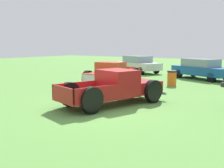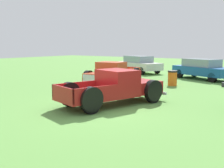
{
  "view_description": "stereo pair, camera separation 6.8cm",
  "coord_description": "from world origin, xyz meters",
  "px_view_note": "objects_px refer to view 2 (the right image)",
  "views": [
    {
      "loc": [
        6.73,
        -8.76,
        2.58
      ],
      "look_at": [
        -0.11,
        0.87,
        0.9
      ],
      "focal_mm": 45.0,
      "sensor_mm": 36.0,
      "label": 1
    },
    {
      "loc": [
        6.79,
        -8.72,
        2.58
      ],
      "look_at": [
        -0.11,
        0.87,
        0.9
      ],
      "focal_mm": 45.0,
      "sensor_mm": 36.0,
      "label": 2
    }
  ],
  "objects_px": {
    "pickup_truck_foreground": "(118,88)",
    "sedan_distant_a": "(139,64)",
    "sedan_distant_b": "(202,69)",
    "pickup_truck_behind_right": "(111,74)",
    "trash_can": "(172,78)"
  },
  "relations": [
    {
      "from": "sedan_distant_a",
      "to": "trash_can",
      "type": "distance_m",
      "value": 8.28
    },
    {
      "from": "pickup_truck_behind_right",
      "to": "sedan_distant_b",
      "type": "relative_size",
      "value": 1.03
    },
    {
      "from": "pickup_truck_foreground",
      "to": "sedan_distant_a",
      "type": "distance_m",
      "value": 13.74
    },
    {
      "from": "sedan_distant_a",
      "to": "sedan_distant_b",
      "type": "bearing_deg",
      "value": -13.13
    },
    {
      "from": "pickup_truck_behind_right",
      "to": "sedan_distant_b",
      "type": "distance_m",
      "value": 7.49
    },
    {
      "from": "pickup_truck_foreground",
      "to": "pickup_truck_behind_right",
      "type": "xyz_separation_m",
      "value": [
        -3.52,
        4.28,
        -0.01
      ]
    },
    {
      "from": "pickup_truck_foreground",
      "to": "pickup_truck_behind_right",
      "type": "height_order",
      "value": "pickup_truck_foreground"
    },
    {
      "from": "pickup_truck_behind_right",
      "to": "trash_can",
      "type": "xyz_separation_m",
      "value": [
        3.22,
        2.16,
        -0.23
      ]
    },
    {
      "from": "sedan_distant_b",
      "to": "pickup_truck_foreground",
      "type": "bearing_deg",
      "value": -90.74
    },
    {
      "from": "pickup_truck_foreground",
      "to": "trash_can",
      "type": "bearing_deg",
      "value": 92.71
    },
    {
      "from": "sedan_distant_b",
      "to": "trash_can",
      "type": "bearing_deg",
      "value": -95.78
    },
    {
      "from": "sedan_distant_a",
      "to": "sedan_distant_b",
      "type": "distance_m",
      "value": 6.46
    },
    {
      "from": "pickup_truck_behind_right",
      "to": "trash_can",
      "type": "height_order",
      "value": "pickup_truck_behind_right"
    },
    {
      "from": "pickup_truck_foreground",
      "to": "trash_can",
      "type": "height_order",
      "value": "pickup_truck_foreground"
    },
    {
      "from": "pickup_truck_foreground",
      "to": "sedan_distant_b",
      "type": "xyz_separation_m",
      "value": [
        0.14,
        10.81,
        0.08
      ]
    }
  ]
}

